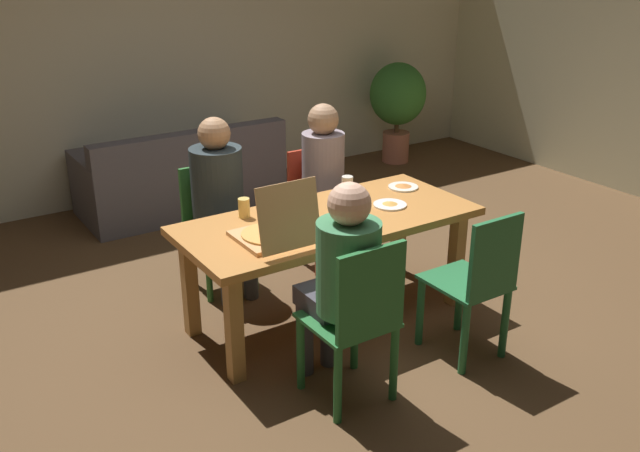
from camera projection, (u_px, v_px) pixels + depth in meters
ground_plane at (328, 317)px, 4.69m from camera, size 20.00×20.00×0.00m
back_wall at (147, 50)px, 6.51m from camera, size 7.84×0.12×2.77m
side_wall_right at (610, 44)px, 6.85m from camera, size 0.12×5.17×2.77m
dining_table at (329, 230)px, 4.45m from camera, size 1.90×0.84×0.72m
chair_0 at (317, 199)px, 5.38m from camera, size 0.40×0.42×0.87m
person_0 at (327, 174)px, 5.18m from camera, size 0.32×0.51×1.25m
chair_1 at (215, 221)px, 4.99m from camera, size 0.42×0.40×0.87m
person_1 at (220, 191)px, 4.80m from camera, size 0.36×0.51×1.25m
chair_2 at (357, 319)px, 3.64m from camera, size 0.43×0.43×0.95m
person_2 at (342, 271)px, 3.67m from camera, size 0.34×0.52×1.24m
chair_3 at (476, 284)px, 4.07m from camera, size 0.39×0.45×0.94m
pizza_box_0 at (273, 232)px, 4.04m from camera, size 0.38×0.45×0.40m
plate_0 at (403, 186)px, 4.92m from camera, size 0.21×0.21×0.03m
plate_1 at (390, 204)px, 4.59m from camera, size 0.22×0.22×0.03m
drinking_glass_0 at (347, 186)px, 4.75m from camera, size 0.08×0.08×0.14m
drinking_glass_1 at (244, 208)px, 4.38m from camera, size 0.07×0.07×0.12m
couch at (182, 180)px, 6.45m from camera, size 1.80×0.84×0.80m
potted_plant at (398, 100)px, 7.71m from camera, size 0.62×0.62×1.11m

